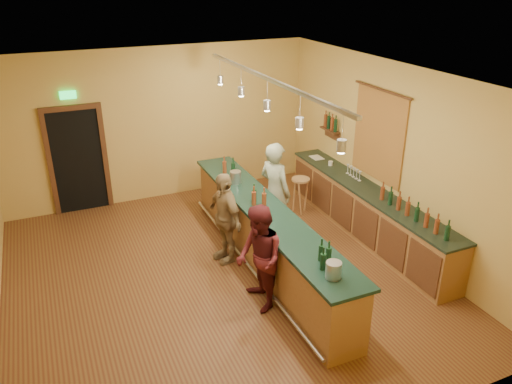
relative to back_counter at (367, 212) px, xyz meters
name	(u,v)px	position (x,y,z in m)	size (l,w,h in m)	color
floor	(219,276)	(-2.97, -0.18, -0.49)	(7.00, 7.00, 0.00)	#5B2A1A
ceiling	(212,79)	(-2.97, -0.18, 2.71)	(6.50, 7.00, 0.02)	silver
wall_back	(159,125)	(-2.97, 3.32, 1.11)	(6.50, 0.02, 3.20)	tan
wall_front	(344,326)	(-2.97, -3.68, 1.11)	(6.50, 0.02, 3.20)	tan
wall_right	(392,156)	(0.28, -0.18, 1.11)	(0.02, 7.00, 3.20)	tan
doorway	(78,158)	(-4.67, 3.30, 0.64)	(1.15, 0.09, 2.48)	black
tapestry	(379,136)	(0.26, 0.22, 1.36)	(0.03, 1.40, 1.60)	maroon
bottle_shelf	(331,124)	(0.20, 1.72, 1.18)	(0.17, 0.55, 0.54)	#452314
back_counter	(367,212)	(0.00, 0.00, 0.00)	(0.60, 4.55, 1.27)	brown
tasting_bar	(266,233)	(-2.13, -0.18, 0.12)	(0.73, 5.10, 1.38)	brown
pendant_track	(267,89)	(-2.13, -0.18, 2.50)	(0.11, 4.60, 0.50)	silver
bartender	(275,192)	(-1.58, 0.62, 0.44)	(0.67, 0.44, 1.85)	gray
customer_a	(259,259)	(-2.68, -1.14, 0.32)	(0.78, 0.61, 1.61)	#59191E
customer_b	(225,218)	(-2.68, 0.27, 0.31)	(0.93, 0.39, 1.59)	#997A51
bar_stool	(301,185)	(-0.66, 1.35, 0.12)	(0.37, 0.37, 0.75)	#AC884D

